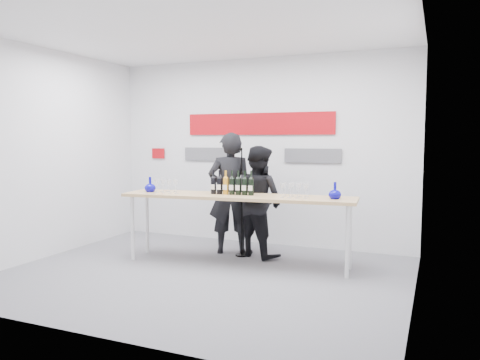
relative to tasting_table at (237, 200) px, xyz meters
The scene contains 12 objects.
ground 1.11m from the tasting_table, 107.88° to the right, with size 5.00×5.00×0.00m, color slate.
back_wall 1.51m from the tasting_table, 98.55° to the left, with size 5.00×0.04×3.00m, color silver.
signage 1.64m from the tasting_table, 101.06° to the left, with size 3.38×0.02×0.79m.
tasting_table is the anchor object (origin of this frame).
wine_bottles 0.25m from the tasting_table, 165.38° to the left, with size 0.62×0.13×0.33m.
decanter_left 1.32m from the tasting_table, behind, with size 0.16×0.16×0.21m, color #0B089D, non-canonical shape.
decanter_right 1.32m from the tasting_table, ahead, with size 0.16×0.16×0.21m, color #0B089D, non-canonical shape.
glasses_left 1.05m from the tasting_table, behind, with size 0.38×0.24×0.18m.
glasses_right 0.80m from the tasting_table, ahead, with size 0.38×0.25×0.18m.
presenter_left 0.65m from the tasting_table, 122.39° to the left, with size 0.66×0.43×1.80m, color black.
presenter_right 0.56m from the tasting_table, 79.67° to the left, with size 0.78×0.61×1.61m, color black.
mic_stand 0.61m from the tasting_table, 105.19° to the left, with size 0.19×0.19×1.59m.
Camera 1 is at (2.69, -5.12, 1.72)m, focal length 35.00 mm.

